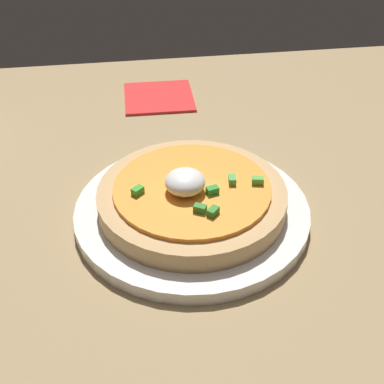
{
  "coord_description": "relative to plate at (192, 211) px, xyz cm",
  "views": [
    {
      "loc": [
        -5.88,
        -47.85,
        40.29
      ],
      "look_at": [
        0.87,
        -2.67,
        5.84
      ],
      "focal_mm": 48.63,
      "sensor_mm": 36.0,
      "label": 1
    }
  ],
  "objects": [
    {
      "name": "napkin",
      "position": [
        -1.3,
        30.1,
        -0.57
      ],
      "size": [
        11.06,
        11.06,
        0.4
      ],
      "primitive_type": "cube",
      "rotation": [
        0.0,
        0.0,
        -0.02
      ],
      "color": "red",
      "rests_on": "dining_table"
    },
    {
      "name": "pizza",
      "position": [
        -0.01,
        -0.04,
        2.21
      ],
      "size": [
        20.98,
        20.98,
        5.25
      ],
      "color": "tan",
      "rests_on": "plate"
    },
    {
      "name": "plate",
      "position": [
        0.0,
        0.0,
        0.0
      ],
      "size": [
        26.4,
        26.4,
        1.54
      ],
      "primitive_type": "cylinder",
      "color": "white",
      "rests_on": "dining_table"
    },
    {
      "name": "dining_table",
      "position": [
        -0.87,
        2.67,
        -1.92
      ],
      "size": [
        110.62,
        86.15,
        2.31
      ],
      "primitive_type": "cube",
      "color": "#9E8359",
      "rests_on": "ground"
    }
  ]
}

